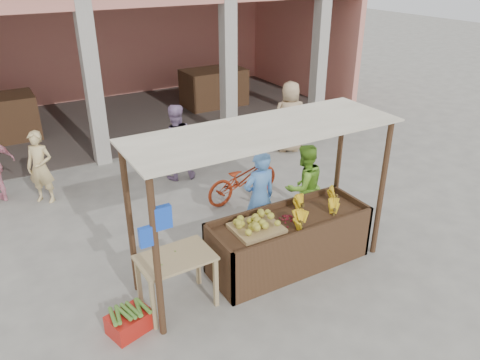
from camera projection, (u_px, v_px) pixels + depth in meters
ground at (262, 272)px, 7.45m from camera, size 60.00×60.00×0.00m
market_building at (97, 27)px, 13.25m from camera, size 14.40×6.40×4.20m
fruit_stall at (289, 243)px, 7.50m from camera, size 2.60×0.95×0.80m
stall_awning at (262, 157)px, 6.63m from camera, size 4.09×1.35×2.39m
banana_heap at (316, 207)px, 7.50m from camera, size 1.19×0.65×0.22m
melon_tray at (257, 225)px, 7.05m from camera, size 0.72×0.63×0.20m
berry_heap at (286, 219)px, 7.24m from camera, size 0.47×0.39×0.15m
side_table at (176, 265)px, 6.47m from camera, size 1.05×0.72×0.83m
papaya_pile at (175, 251)px, 6.37m from camera, size 0.65×0.37×0.19m
red_crate at (130, 322)px, 6.24m from camera, size 0.64×0.53×0.28m
plantain_bundle at (128, 311)px, 6.16m from camera, size 0.46×0.32×0.09m
produce_sacks at (246, 130)px, 12.52m from camera, size 0.83×0.51×0.63m
vendor_blue at (259, 195)px, 7.91m from camera, size 0.68×0.50×1.80m
vendor_green at (304, 185)px, 8.38m from camera, size 0.82×0.49×1.69m
motorcycle at (243, 178)px, 9.51m from camera, size 0.84×1.86×0.94m
shopper_c at (290, 113)px, 11.64m from camera, size 1.12×0.94×1.98m
shopper_e at (40, 166)px, 9.28m from camera, size 0.73×0.70×1.56m
shopper_f at (175, 139)px, 10.20m from camera, size 1.00×0.71×1.87m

